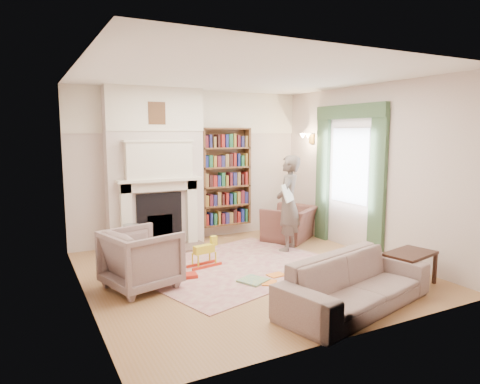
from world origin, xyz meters
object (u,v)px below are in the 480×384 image
coffee_table (409,269)px  sofa (355,283)px  armchair_left (141,259)px  paraffin_heater (131,241)px  bookcase (225,177)px  armchair_reading (290,223)px  man_reading (288,203)px  rocking_horse (204,252)px

coffee_table → sofa: bearing=179.4°
armchair_left → paraffin_heater: armchair_left is taller
bookcase → coffee_table: 3.85m
armchair_reading → man_reading: man_reading is taller
armchair_reading → coffee_table: 2.78m
paraffin_heater → rocking_horse: 1.33m
armchair_left → man_reading: bearing=-92.5°
armchair_left → sofa: armchair_left is taller
man_reading → paraffin_heater: man_reading is taller
bookcase → rocking_horse: bearing=-124.9°
bookcase → armchair_reading: bearing=-39.9°
armchair_reading → coffee_table: (0.03, -2.78, -0.09)m
bookcase → man_reading: 1.54m
sofa → rocking_horse: sofa is taller
bookcase → paraffin_heater: 2.27m
bookcase → man_reading: bearing=-69.8°
sofa → paraffin_heater: (-1.84, 3.22, -0.02)m
rocking_horse → paraffin_heater: bearing=120.1°
armchair_reading → armchair_left: 3.40m
bookcase → paraffin_heater: size_ratio=3.36×
sofa → man_reading: man_reading is taller
man_reading → bookcase: bearing=-110.5°
coffee_table → paraffin_heater: (-2.99, 2.98, 0.05)m
armchair_left → rocking_horse: armchair_left is taller
sofa → paraffin_heater: bearing=105.6°
armchair_reading → rocking_horse: 2.26m
sofa → rocking_horse: size_ratio=3.97×
armchair_left → paraffin_heater: (0.20, 1.45, -0.12)m
bookcase → paraffin_heater: (-2.00, -0.61, -0.90)m
bookcase → coffee_table: size_ratio=2.64×
armchair_reading → paraffin_heater: (-2.96, 0.20, -0.04)m
armchair_reading → coffee_table: armchair_reading is taller
armchair_left → armchair_reading: bearing=-84.4°
armchair_left → man_reading: man_reading is taller
armchair_reading → armchair_left: size_ratio=1.12×
sofa → man_reading: size_ratio=1.25×
man_reading → coffee_table: (0.48, -2.18, -0.60)m
sofa → coffee_table: (1.15, 0.24, -0.07)m
coffee_table → rocking_horse: rocking_horse is taller
sofa → bookcase: bearing=73.5°
armchair_reading → armchair_left: (-3.16, -1.25, 0.08)m
armchair_reading → man_reading: 0.91m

